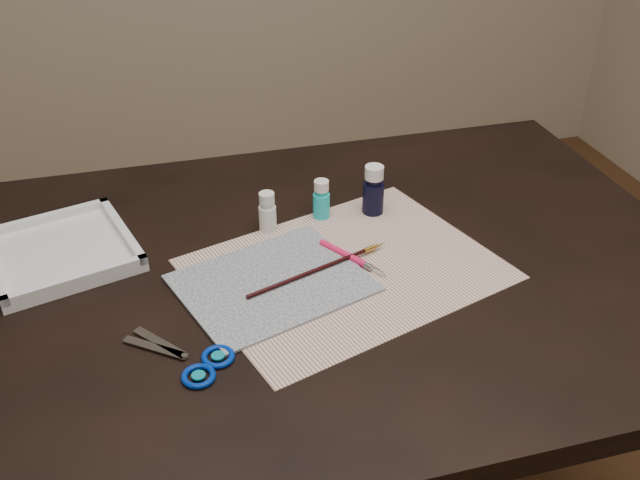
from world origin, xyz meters
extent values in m
cube|color=black|center=(0.00, 0.00, 0.38)|extent=(1.30, 0.90, 0.75)
cube|color=silver|center=(0.04, -0.02, 0.75)|extent=(0.56, 0.49, 0.00)
cube|color=#111A32|center=(-0.09, -0.03, 0.75)|extent=(0.34, 0.30, 0.00)
cylinder|color=white|center=(-0.06, 0.13, 0.79)|extent=(0.04, 0.04, 0.08)
cylinder|color=#1CC9D2|center=(0.04, 0.15, 0.79)|extent=(0.04, 0.04, 0.08)
cylinder|color=black|center=(0.14, 0.14, 0.80)|extent=(0.05, 0.05, 0.10)
cube|color=white|center=(-0.42, 0.14, 0.76)|extent=(0.28, 0.28, 0.03)
camera|label=1|loc=(-0.25, -0.94, 1.43)|focal=40.00mm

